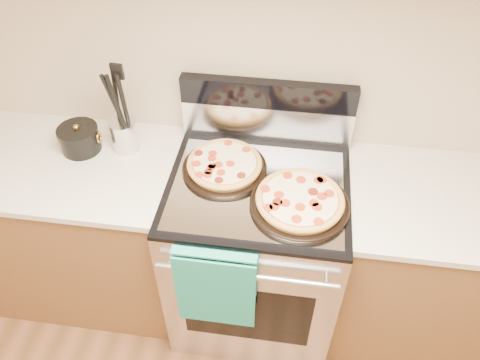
# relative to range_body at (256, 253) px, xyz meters

# --- Properties ---
(wall_back) EXTENTS (4.00, 0.00, 4.00)m
(wall_back) POSITION_rel_range_body_xyz_m (0.00, 0.35, 0.90)
(wall_back) COLOR #C5B08E
(wall_back) RESTS_ON ground
(range_body) EXTENTS (0.76, 0.68, 0.90)m
(range_body) POSITION_rel_range_body_xyz_m (0.00, 0.00, 0.00)
(range_body) COLOR #B7B7BC
(range_body) RESTS_ON ground
(oven_window) EXTENTS (0.56, 0.01, 0.40)m
(oven_window) POSITION_rel_range_body_xyz_m (0.00, -0.34, 0.00)
(oven_window) COLOR black
(oven_window) RESTS_ON range_body
(cooktop) EXTENTS (0.76, 0.68, 0.02)m
(cooktop) POSITION_rel_range_body_xyz_m (0.00, 0.00, 0.46)
(cooktop) COLOR black
(cooktop) RESTS_ON range_body
(backsplash_lower) EXTENTS (0.76, 0.06, 0.18)m
(backsplash_lower) POSITION_rel_range_body_xyz_m (0.00, 0.31, 0.56)
(backsplash_lower) COLOR silver
(backsplash_lower) RESTS_ON cooktop
(backsplash_upper) EXTENTS (0.76, 0.06, 0.12)m
(backsplash_upper) POSITION_rel_range_body_xyz_m (0.00, 0.31, 0.71)
(backsplash_upper) COLOR black
(backsplash_upper) RESTS_ON backsplash_lower
(oven_handle) EXTENTS (0.70, 0.03, 0.03)m
(oven_handle) POSITION_rel_range_body_xyz_m (0.00, -0.38, 0.35)
(oven_handle) COLOR silver
(oven_handle) RESTS_ON range_body
(dish_towel) EXTENTS (0.32, 0.05, 0.42)m
(dish_towel) POSITION_rel_range_body_xyz_m (-0.12, -0.38, 0.25)
(dish_towel) COLOR #1A837A
(dish_towel) RESTS_ON oven_handle
(foil_sheet) EXTENTS (0.70, 0.55, 0.01)m
(foil_sheet) POSITION_rel_range_body_xyz_m (0.00, -0.03, 0.47)
(foil_sheet) COLOR gray
(foil_sheet) RESTS_ON cooktop
(cabinet_left) EXTENTS (1.00, 0.62, 0.88)m
(cabinet_left) POSITION_rel_range_body_xyz_m (-0.88, 0.03, -0.01)
(cabinet_left) COLOR brown
(cabinet_left) RESTS_ON ground
(countertop_left) EXTENTS (1.02, 0.64, 0.03)m
(countertop_left) POSITION_rel_range_body_xyz_m (-0.88, 0.03, 0.45)
(countertop_left) COLOR beige
(countertop_left) RESTS_ON cabinet_left
(cabinet_right) EXTENTS (1.00, 0.62, 0.88)m
(cabinet_right) POSITION_rel_range_body_xyz_m (0.88, 0.03, -0.01)
(cabinet_right) COLOR brown
(cabinet_right) RESTS_ON ground
(countertop_right) EXTENTS (1.02, 0.64, 0.03)m
(countertop_right) POSITION_rel_range_body_xyz_m (0.88, 0.03, 0.45)
(countertop_right) COLOR beige
(countertop_right) RESTS_ON cabinet_right
(pepperoni_pizza_back) EXTENTS (0.41, 0.41, 0.05)m
(pepperoni_pizza_back) POSITION_rel_range_body_xyz_m (-0.15, 0.06, 0.50)
(pepperoni_pizza_back) COLOR #AC7B34
(pepperoni_pizza_back) RESTS_ON foil_sheet
(pepperoni_pizza_front) EXTENTS (0.40, 0.40, 0.05)m
(pepperoni_pizza_front) POSITION_rel_range_body_xyz_m (0.17, -0.10, 0.50)
(pepperoni_pizza_front) COLOR #AC7B34
(pepperoni_pizza_front) RESTS_ON foil_sheet
(utensil_crock) EXTENTS (0.15, 0.15, 0.15)m
(utensil_crock) POSITION_rel_range_body_xyz_m (-0.62, 0.16, 0.53)
(utensil_crock) COLOR silver
(utensil_crock) RESTS_ON countertop_left
(saucepan) EXTENTS (0.18, 0.18, 0.11)m
(saucepan) POSITION_rel_range_body_xyz_m (-0.82, 0.13, 0.51)
(saucepan) COLOR black
(saucepan) RESTS_ON countertop_left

